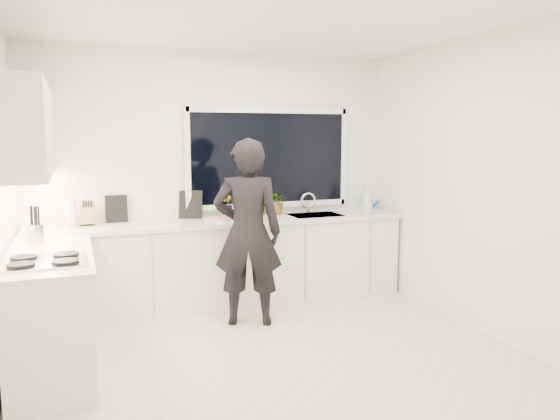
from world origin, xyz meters
name	(u,v)px	position (x,y,z in m)	size (l,w,h in m)	color
floor	(271,355)	(0.00, 0.00, -0.01)	(4.00, 3.50, 0.02)	beige
wall_back	(217,177)	(0.00, 1.76, 1.35)	(4.00, 0.02, 2.70)	white
wall_right	(475,185)	(2.01, 0.00, 1.35)	(0.02, 3.50, 2.70)	white
ceiling	(270,16)	(0.00, 0.00, 2.71)	(4.00, 3.50, 0.02)	white
window	(269,158)	(0.60, 1.73, 1.55)	(1.80, 0.02, 1.00)	black
base_cabinets_back	(225,264)	(0.00, 1.45, 0.44)	(3.92, 0.58, 0.88)	white
base_cabinets_left	(53,313)	(-1.67, 0.35, 0.44)	(0.58, 1.60, 0.88)	white
countertop_back	(225,222)	(0.00, 1.44, 0.90)	(3.94, 0.62, 0.04)	silver
countertop_left	(50,255)	(-1.67, 0.35, 0.90)	(0.62, 1.60, 0.04)	silver
upper_cabinets	(28,130)	(-1.79, 0.70, 1.85)	(0.34, 2.10, 0.70)	white
sink	(315,219)	(1.05, 1.45, 0.87)	(0.58, 0.42, 0.14)	silver
faucet	(308,203)	(1.05, 1.65, 1.03)	(0.03, 0.03, 0.22)	silver
stovetop	(44,261)	(-1.69, 0.00, 0.94)	(0.56, 0.48, 0.03)	black
person	(248,233)	(0.05, 0.79, 0.89)	(0.65, 0.43, 1.78)	black
pizza_tray	(234,218)	(0.09, 1.42, 0.94)	(0.49, 0.36, 0.03)	silver
pizza	(234,217)	(0.09, 1.42, 0.95)	(0.45, 0.32, 0.01)	red
watering_can	(367,204)	(1.80, 1.61, 0.98)	(0.14, 0.14, 0.13)	#1247B0
paper_towel_roll	(71,214)	(-1.51, 1.55, 1.05)	(0.11, 0.11, 0.26)	white
knife_block	(88,214)	(-1.36, 1.59, 1.03)	(0.13, 0.10, 0.22)	#997547
utensil_crock	(36,234)	(-1.79, 0.80, 1.00)	(0.13, 0.13, 0.16)	#B0AFB4
picture_frame_large	(116,209)	(-1.08, 1.69, 1.06)	(0.22, 0.02, 0.28)	black
picture_frame_small	(191,204)	(-0.31, 1.69, 1.07)	(0.25, 0.02, 0.30)	black
herb_plants	(261,202)	(0.47, 1.61, 1.07)	(0.82, 0.35, 0.31)	#26662D
soap_bottles	(367,201)	(1.62, 1.30, 1.07)	(0.18, 0.18, 0.33)	#D8BF66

